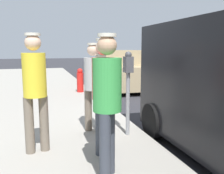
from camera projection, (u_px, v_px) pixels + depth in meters
The scene contains 9 objects.
ground_plane at pixel (182, 130), 5.27m from camera, with size 80.00×80.00×0.00m, color #2D2D33.
sidewalk_slab at pixel (4, 145), 4.27m from camera, with size 5.00×32.00×0.15m, color #9E998E.
parking_meter_near at pixel (128, 79), 4.41m from camera, with size 0.14×0.18×1.52m.
pedestrian_in_green at pixel (107, 97), 2.91m from camera, with size 0.34×0.34×1.74m.
pedestrian_in_gray at pixel (93, 82), 4.62m from camera, with size 0.34×0.34×1.67m.
pedestrian_in_yellow at pixel (35, 85), 3.65m from camera, with size 0.36×0.34×1.79m.
pedestrian_in_red at pixel (104, 89), 3.65m from camera, with size 0.34×0.34×1.72m.
parked_sedan_behind at pixel (117, 71), 10.73m from camera, with size 2.02×4.44×1.65m.
fire_hydrant at pixel (80, 81), 8.96m from camera, with size 0.24×0.24×0.86m.
Camera 1 is at (2.87, 4.43, 1.72)m, focal length 39.63 mm.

